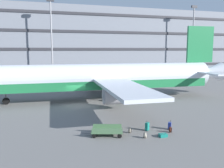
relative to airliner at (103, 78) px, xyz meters
The scene contains 12 objects.
ground_plane 5.61m from the airliner, 150.90° to the right, with size 600.00×600.00×0.00m, color slate.
terminal_structure 43.64m from the airliner, 95.41° to the left, with size 177.96×16.57×19.41m.
airliner is the anchor object (origin of this frame).
light_mast_left 31.19m from the airliner, 100.20° to the left, with size 1.80×0.50×19.50m.
light_mast_center_left 47.09m from the airliner, 39.71° to the left, with size 1.80×0.50×19.91m.
suitcase_silver 16.42m from the airliner, 86.68° to the right, with size 0.71×0.46×0.27m.
suitcase_orange 15.08m from the airliner, 80.59° to the right, with size 0.44×0.46×0.87m.
suitcase_scuffed 14.59m from the airliner, 88.68° to the right, with size 0.45×0.43×0.87m.
backpack_small 15.74m from the airliner, 82.30° to the right, with size 0.37×0.37×0.56m.
backpack_upright 16.26m from the airliner, 92.19° to the right, with size 0.38×0.36×0.54m.
backpack_purple 14.77m from the airliner, 95.44° to the right, with size 0.40×0.37×0.45m.
baggage_cart 15.15m from the airliner, 103.38° to the right, with size 3.35×2.01×0.82m.
Camera 1 is at (-4.67, -31.01, 7.21)m, focal length 38.73 mm.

